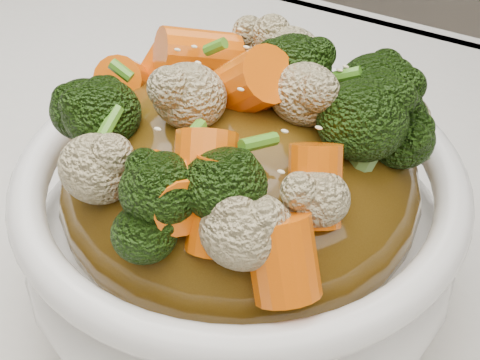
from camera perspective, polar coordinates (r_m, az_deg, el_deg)
The scene contains 8 objects.
tablecloth at distance 0.45m, azimuth -5.11°, elevation -12.13°, with size 1.20×0.80×0.04m, color silver.
bowl at distance 0.41m, azimuth 0.00°, elevation -3.84°, with size 0.24×0.24×0.09m, color white, non-canonical shape.
sauce_base at distance 0.39m, azimuth 0.00°, elevation -0.37°, with size 0.19×0.19×0.10m, color #4C340D.
carrots at distance 0.35m, azimuth 0.00°, elevation 8.28°, with size 0.19×0.19×0.06m, color #F16207, non-canonical shape.
broccoli at distance 0.35m, azimuth 0.00°, elevation 8.13°, with size 0.19×0.19×0.05m, color black, non-canonical shape.
cauliflower at distance 0.35m, azimuth 0.00°, elevation 7.82°, with size 0.19×0.19×0.04m, color #C4B585, non-canonical shape.
scallions at distance 0.35m, azimuth 0.00°, elevation 8.44°, with size 0.14×0.14×0.02m, color #47891F, non-canonical shape.
sesame_seeds at distance 0.35m, azimuth -0.00°, elevation 8.44°, with size 0.17×0.17×0.01m, color beige, non-canonical shape.
Camera 1 is at (0.17, -0.22, 1.08)m, focal length 55.00 mm.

